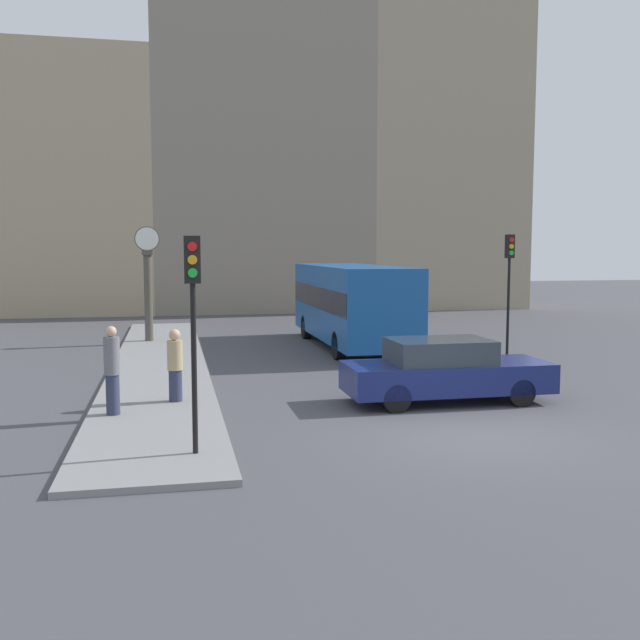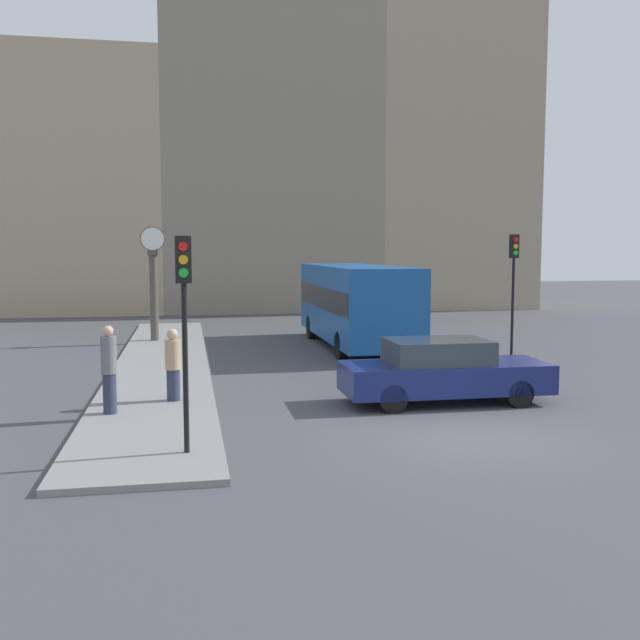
% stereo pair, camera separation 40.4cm
% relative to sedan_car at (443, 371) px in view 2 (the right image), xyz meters
% --- Properties ---
extents(ground_plane, '(120.00, 120.00, 0.00)m').
position_rel_sedan_car_xyz_m(ground_plane, '(-0.63, -2.88, -0.72)').
color(ground_plane, '#47474C').
extents(sidewalk_corner, '(2.68, 22.74, 0.11)m').
position_rel_sedan_car_xyz_m(sidewalk_corner, '(-6.41, 6.49, -0.66)').
color(sidewalk_corner, gray).
rests_on(sidewalk_corner, ground_plane).
extents(building_row, '(29.99, 5.00, 17.63)m').
position_rel_sedan_car_xyz_m(building_row, '(0.10, 25.38, 7.48)').
color(building_row, tan).
rests_on(building_row, ground_plane).
extents(sedan_car, '(4.63, 1.72, 1.44)m').
position_rel_sedan_car_xyz_m(sedan_car, '(0.00, 0.00, 0.00)').
color(sedan_car, navy).
rests_on(sedan_car, ground_plane).
extents(bus_distant, '(2.49, 8.77, 2.89)m').
position_rel_sedan_car_xyz_m(bus_distant, '(0.19, 9.32, 0.93)').
color(bus_distant, '#195199').
rests_on(bus_distant, ground_plane).
extents(traffic_light_near, '(0.26, 0.24, 3.55)m').
position_rel_sedan_car_xyz_m(traffic_light_near, '(-5.69, -3.36, 1.95)').
color(traffic_light_near, black).
rests_on(traffic_light_near, sidewalk_corner).
extents(traffic_light_far, '(0.26, 0.24, 3.93)m').
position_rel_sedan_car_xyz_m(traffic_light_far, '(4.73, 6.40, 2.09)').
color(traffic_light_far, black).
rests_on(traffic_light_far, ground_plane).
extents(street_clock, '(0.89, 0.39, 4.17)m').
position_rel_sedan_car_xyz_m(street_clock, '(-6.84, 11.73, 1.48)').
color(street_clock, '#4C473D').
rests_on(street_clock, sidewalk_corner).
extents(pedestrian_grey_jacket, '(0.32, 0.32, 1.81)m').
position_rel_sedan_car_xyz_m(pedestrian_grey_jacket, '(-7.23, -0.22, 0.31)').
color(pedestrian_grey_jacket, '#2D334C').
rests_on(pedestrian_grey_jacket, sidewalk_corner).
extents(pedestrian_tan_coat, '(0.34, 0.34, 1.60)m').
position_rel_sedan_car_xyz_m(pedestrian_tan_coat, '(-5.97, 0.83, 0.20)').
color(pedestrian_tan_coat, '#2D334C').
rests_on(pedestrian_tan_coat, sidewalk_corner).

